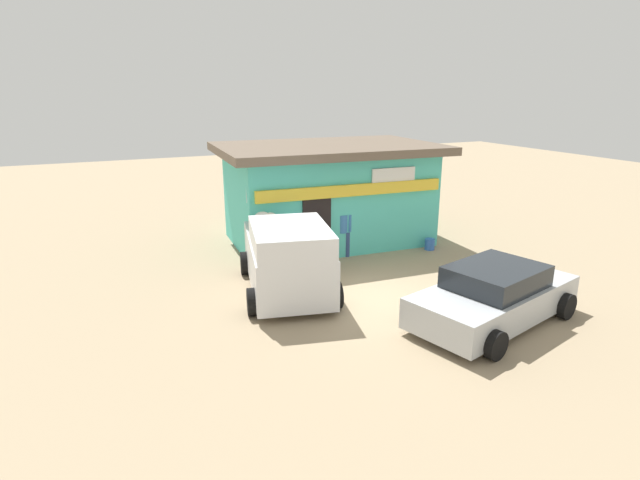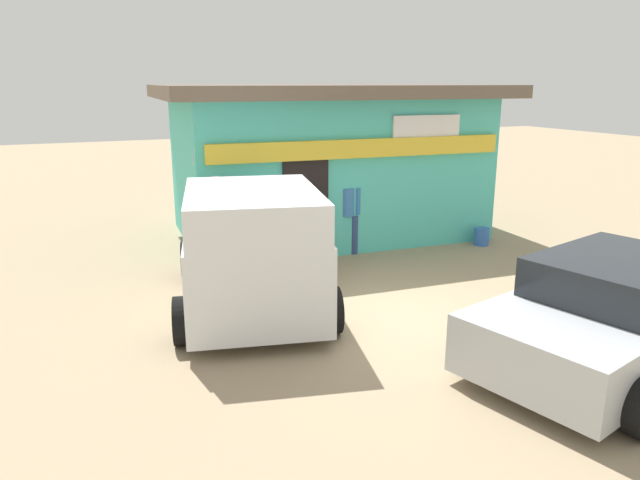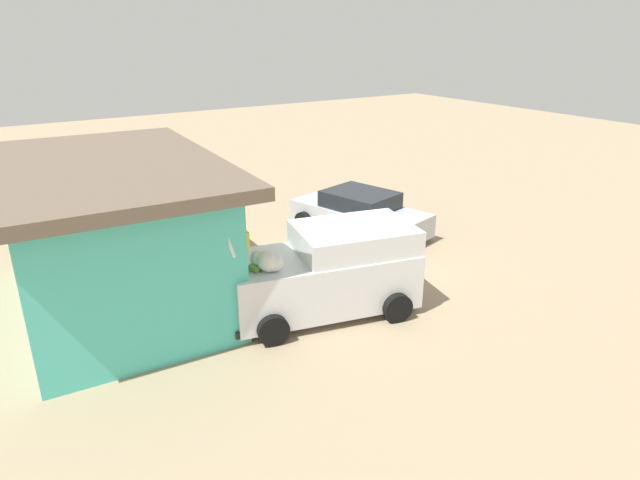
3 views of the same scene
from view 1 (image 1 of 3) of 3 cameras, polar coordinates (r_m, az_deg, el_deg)
ground_plane at (r=13.11m, az=5.15°, el=-6.42°), size 60.00×60.00×0.00m
storefront_bar at (r=17.45m, az=0.90°, el=5.39°), size 7.52×5.17×3.33m
delivery_van at (r=13.13m, az=-3.78°, el=-1.77°), size 2.96×4.70×2.87m
parked_sedan at (r=12.18m, az=18.95°, el=-5.95°), size 4.61×3.03×1.34m
vendor_standing at (r=15.90m, az=2.51°, el=1.27°), size 0.49×0.47×1.58m
customer_bending at (r=15.17m, az=-3.71°, el=0.17°), size 0.71×0.62×1.37m
unloaded_banana_pile at (r=16.04m, az=-5.11°, el=-1.18°), size 0.79×1.00×0.48m
paint_bucket at (r=17.14m, az=12.21°, el=-0.46°), size 0.32×0.32×0.37m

